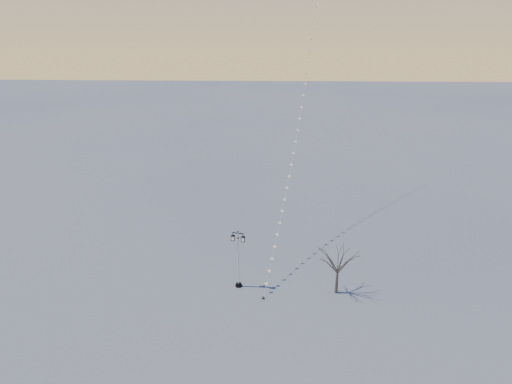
{
  "coord_description": "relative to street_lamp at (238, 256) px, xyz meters",
  "views": [
    {
      "loc": [
        0.64,
        -28.91,
        19.14
      ],
      "look_at": [
        -0.75,
        4.48,
        6.98
      ],
      "focal_mm": 31.58,
      "sensor_mm": 36.0,
      "label": 1
    }
  ],
  "objects": [
    {
      "name": "bare_tree",
      "position": [
        7.57,
        -0.6,
        0.05
      ],
      "size": [
        2.34,
        2.34,
        3.88
      ],
      "rotation": [
        0.0,
        0.0,
        -0.39
      ],
      "color": "#40372C",
      "rests_on": "ground"
    },
    {
      "name": "street_lamp",
      "position": [
        0.0,
        0.0,
        0.0
      ],
      "size": [
        1.2,
        0.6,
        4.79
      ],
      "rotation": [
        0.0,
        0.0,
        -0.23
      ],
      "color": "black",
      "rests_on": "ground"
    },
    {
      "name": "kite_train",
      "position": [
        4.93,
        11.9,
        10.35
      ],
      "size": [
        6.5,
        27.8,
        26.24
      ],
      "rotation": [
        0.0,
        0.0,
        -0.05
      ],
      "color": "#362421",
      "rests_on": "ground"
    },
    {
      "name": "ground",
      "position": [
        2.01,
        -1.84,
        -2.65
      ],
      "size": [
        300.0,
        300.0,
        0.0
      ],
      "primitive_type": "plane",
      "color": "slate",
      "rests_on": "ground"
    }
  ]
}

